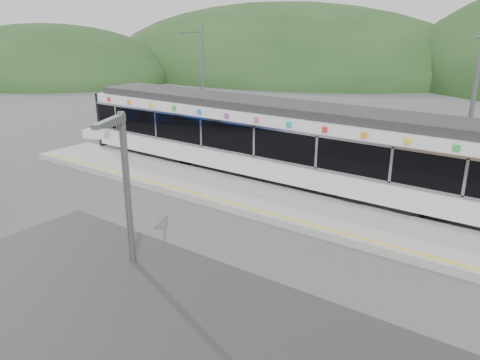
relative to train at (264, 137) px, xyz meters
The scene contains 8 objects.
ground 6.45m from the train, 78.95° to the right, with size 120.00×120.00×0.00m, color #4C4C4F.
hills 7.68m from the train, ahead, with size 146.00×149.00×26.00m.
platform 3.51m from the train, 66.53° to the right, with size 26.00×3.20×0.30m, color #9E9E99.
yellow_line 4.52m from the train, 73.67° to the right, with size 26.00×0.10×0.01m, color yellow.
train is the anchor object (origin of this frame).
catenary_mast_west 6.56m from the train, 156.26° to the left, with size 0.18×1.80×7.00m.
catenary_mast_east 8.71m from the train, 17.42° to the left, with size 0.18×1.80×7.00m.
lamp_post 14.09m from the train, 67.13° to the right, with size 0.50×1.08×5.75m.
Camera 1 is at (10.33, -11.85, 7.16)m, focal length 35.00 mm.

